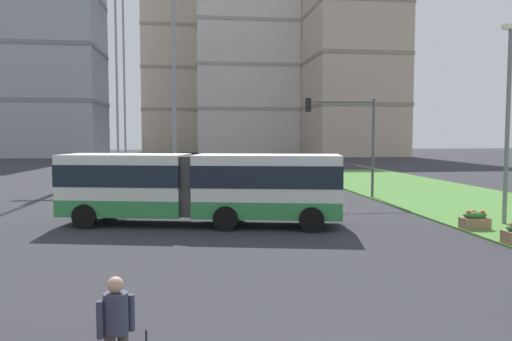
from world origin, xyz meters
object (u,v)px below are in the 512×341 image
at_px(apartment_tower_westcentre, 180,53).
at_px(articulated_bus, 201,186).
at_px(streetlight_median, 508,116).
at_px(apartment_tower_west, 38,52).
at_px(traffic_light_far_right, 350,130).
at_px(flower_planter_4, 475,220).
at_px(pedestrian_crossing, 116,326).
at_px(apartment_tower_centre, 246,28).
at_px(apartment_tower_eastcentre, 352,61).

bearing_deg(apartment_tower_westcentre, articulated_bus, -88.20).
xyz_separation_m(articulated_bus, streetlight_median, (12.75, -1.73, 2.97)).
bearing_deg(apartment_tower_west, traffic_light_far_right, -60.68).
relative_size(flower_planter_4, apartment_tower_westcentre, 0.02).
bearing_deg(pedestrian_crossing, apartment_tower_centre, 82.74).
xyz_separation_m(flower_planter_4, traffic_light_far_right, (-1.85, 10.27, 3.73)).
relative_size(flower_planter_4, traffic_light_far_right, 0.18).
relative_size(articulated_bus, traffic_light_far_right, 2.01).
xyz_separation_m(flower_planter_4, apartment_tower_eastcentre, (19.27, 73.86, 17.50)).
bearing_deg(flower_planter_4, apartment_tower_eastcentre, 75.37).
xyz_separation_m(articulated_bus, apartment_tower_eastcentre, (30.12, 71.19, 16.27)).
bearing_deg(articulated_bus, traffic_light_far_right, 40.19).
height_order(apartment_tower_west, apartment_tower_westcentre, apartment_tower_westcentre).
height_order(pedestrian_crossing, apartment_tower_centre, apartment_tower_centre).
relative_size(streetlight_median, apartment_tower_west, 0.22).
bearing_deg(streetlight_median, apartment_tower_westcentre, 98.97).
bearing_deg(articulated_bus, pedestrian_crossing, -96.14).
height_order(apartment_tower_westcentre, apartment_tower_eastcentre, apartment_tower_westcentre).
xyz_separation_m(apartment_tower_westcentre, apartment_tower_centre, (14.42, -11.84, 3.61)).
relative_size(traffic_light_far_right, apartment_tower_west, 0.16).
bearing_deg(traffic_light_far_right, articulated_bus, -139.81).
height_order(pedestrian_crossing, flower_planter_4, pedestrian_crossing).
relative_size(streetlight_median, apartment_tower_eastcentre, 0.23).
height_order(streetlight_median, apartment_tower_westcentre, apartment_tower_westcentre).
distance_m(flower_planter_4, apartment_tower_eastcentre, 78.31).
bearing_deg(apartment_tower_centre, streetlight_median, -89.08).
height_order(articulated_bus, apartment_tower_centre, apartment_tower_centre).
bearing_deg(apartment_tower_westcentre, apartment_tower_west, -133.54).
distance_m(pedestrian_crossing, apartment_tower_westcentre, 114.40).
bearing_deg(apartment_tower_west, pedestrian_crossing, -73.17).
bearing_deg(streetlight_median, articulated_bus, 172.25).
bearing_deg(apartment_tower_eastcentre, apartment_tower_centre, 140.39).
bearing_deg(apartment_tower_west, apartment_tower_eastcentre, -1.59).
distance_m(traffic_light_far_right, apartment_tower_eastcentre, 68.40).
relative_size(traffic_light_far_right, streetlight_median, 0.72).
bearing_deg(apartment_tower_west, articulated_bus, -69.23).
height_order(apartment_tower_centre, apartment_tower_eastcentre, apartment_tower_centre).
xyz_separation_m(flower_planter_4, apartment_tower_west, (-38.45, 75.46, 18.29)).
xyz_separation_m(flower_planter_4, apartment_tower_centre, (0.48, 89.41, 26.46)).
height_order(flower_planter_4, traffic_light_far_right, traffic_light_far_right).
distance_m(flower_planter_4, streetlight_median, 4.70).
bearing_deg(streetlight_median, apartment_tower_centre, 90.92).
distance_m(apartment_tower_westcentre, apartment_tower_eastcentre, 43.39).
distance_m(apartment_tower_west, apartment_tower_westcentre, 35.88).
distance_m(pedestrian_crossing, streetlight_median, 18.87).
distance_m(streetlight_median, apartment_tower_west, 85.91).
height_order(pedestrian_crossing, apartment_tower_eastcentre, apartment_tower_eastcentre).
xyz_separation_m(articulated_bus, pedestrian_crossing, (-1.46, -13.61, -0.65)).
relative_size(pedestrian_crossing, apartment_tower_westcentre, 0.04).
bearing_deg(apartment_tower_eastcentre, apartment_tower_westcentre, 140.48).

